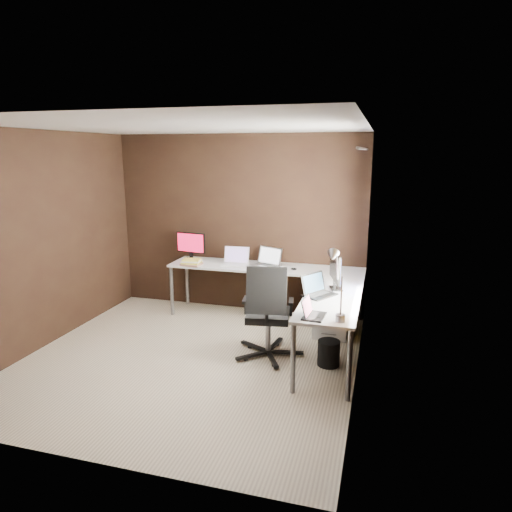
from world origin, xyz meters
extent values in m
cube|color=beige|center=(0.00, 0.00, 0.00)|extent=(3.60, 3.60, 0.00)
cube|color=white|center=(0.00, 0.00, 2.50)|extent=(3.60, 3.60, 0.00)
cube|color=black|center=(0.00, 1.80, 1.25)|extent=(3.60, 0.00, 2.50)
cube|color=black|center=(0.00, -1.80, 1.25)|extent=(3.60, 0.00, 2.50)
cube|color=black|center=(-1.80, 0.00, 1.25)|extent=(0.00, 3.60, 2.50)
cube|color=black|center=(1.80, 0.00, 1.25)|extent=(0.00, 3.60, 2.50)
cube|color=white|center=(1.79, 0.35, 1.45)|extent=(0.00, 1.00, 1.30)
cube|color=orange|center=(1.75, -0.38, 1.25)|extent=(0.01, 0.35, 2.00)
cube|color=orange|center=(1.75, 1.07, 1.25)|extent=(0.01, 0.35, 2.00)
cylinder|color=slate|center=(1.75, 0.35, 2.28)|extent=(0.02, 1.90, 0.02)
cube|color=silver|center=(0.48, 1.50, 0.71)|extent=(2.65, 0.60, 0.03)
cube|color=silver|center=(1.50, 0.38, 0.71)|extent=(0.60, 1.65, 0.03)
cylinder|color=slate|center=(-0.81, 1.24, 0.35)|extent=(0.05, 0.05, 0.70)
cylinder|color=slate|center=(-0.81, 1.76, 0.35)|extent=(0.05, 0.05, 0.70)
cylinder|color=slate|center=(1.24, -0.41, 0.35)|extent=(0.05, 0.05, 0.70)
cylinder|color=slate|center=(1.76, -0.41, 0.35)|extent=(0.05, 0.05, 0.70)
cylinder|color=slate|center=(1.76, 1.76, 0.35)|extent=(0.05, 0.05, 0.70)
cube|color=silver|center=(1.43, 1.15, 0.30)|extent=(0.42, 0.50, 0.60)
cube|color=black|center=(-0.66, 1.58, 0.74)|extent=(0.21, 0.15, 0.01)
cube|color=black|center=(-0.66, 1.60, 0.79)|extent=(0.05, 0.03, 0.09)
cube|color=black|center=(-0.66, 1.60, 0.98)|extent=(0.45, 0.09, 0.29)
cube|color=red|center=(-0.66, 1.59, 0.98)|extent=(0.42, 0.06, 0.26)
cube|color=black|center=(1.51, 0.70, 0.74)|extent=(0.17, 0.22, 0.01)
cube|color=black|center=(1.49, 0.69, 0.79)|extent=(0.04, 0.05, 0.09)
cube|color=black|center=(1.49, 0.69, 0.99)|extent=(0.17, 0.50, 0.32)
cube|color=#2637C5|center=(1.50, 0.70, 0.99)|extent=(0.14, 0.46, 0.29)
cube|color=silver|center=(0.05, 1.47, 0.74)|extent=(0.36, 0.26, 0.02)
cube|color=silver|center=(0.04, 1.57, 0.85)|extent=(0.35, 0.08, 0.22)
cube|color=#7C64A1|center=(0.05, 1.56, 0.85)|extent=(0.31, 0.06, 0.19)
cube|color=silver|center=(0.48, 1.50, 0.74)|extent=(0.45, 0.39, 0.02)
cube|color=silver|center=(0.51, 1.59, 0.86)|extent=(0.38, 0.21, 0.24)
cube|color=silver|center=(0.51, 1.58, 0.86)|extent=(0.33, 0.18, 0.20)
cube|color=black|center=(1.36, 0.41, 0.74)|extent=(0.39, 0.42, 0.02)
cube|color=black|center=(1.28, 0.46, 0.85)|extent=(0.24, 0.33, 0.22)
cube|color=#172837|center=(1.29, 0.45, 0.85)|extent=(0.21, 0.29, 0.19)
cube|color=black|center=(1.41, -0.26, 0.74)|extent=(0.21, 0.29, 0.02)
cube|color=black|center=(1.33, -0.26, 0.83)|extent=(0.07, 0.28, 0.17)
cube|color=#C75E80|center=(1.34, -0.26, 0.83)|extent=(0.06, 0.24, 0.15)
cube|color=#966950|center=(-0.52, 1.30, 0.74)|extent=(0.27, 0.22, 0.03)
cube|color=#DBD543|center=(-0.52, 1.30, 0.77)|extent=(0.24, 0.19, 0.02)
cube|color=white|center=(-0.52, 1.30, 0.79)|extent=(0.27, 0.22, 0.02)
cube|color=#DBD543|center=(-0.52, 1.30, 0.81)|extent=(0.25, 0.21, 0.02)
ellipsoid|color=black|center=(-0.44, 1.36, 0.75)|extent=(0.09, 0.07, 0.03)
ellipsoid|color=black|center=(0.88, 1.41, 0.75)|extent=(0.08, 0.06, 0.03)
cylinder|color=slate|center=(1.65, -0.31, 0.76)|extent=(0.09, 0.09, 0.07)
cylinder|color=slate|center=(1.65, -0.31, 0.98)|extent=(0.02, 0.02, 0.36)
cylinder|color=slate|center=(1.60, -0.28, 1.23)|extent=(0.02, 0.19, 0.27)
cone|color=slate|center=(1.55, -0.21, 1.32)|extent=(0.11, 0.14, 0.15)
cylinder|color=slate|center=(0.81, 0.33, 0.25)|extent=(0.06, 0.06, 0.38)
cube|color=black|center=(0.81, 0.33, 0.48)|extent=(0.53, 0.53, 0.08)
cube|color=black|center=(0.84, 0.11, 0.83)|extent=(0.44, 0.19, 0.51)
cylinder|color=black|center=(1.50, 0.27, 0.14)|extent=(0.30, 0.30, 0.28)
camera|label=1|loc=(1.97, -4.32, 2.25)|focal=32.00mm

